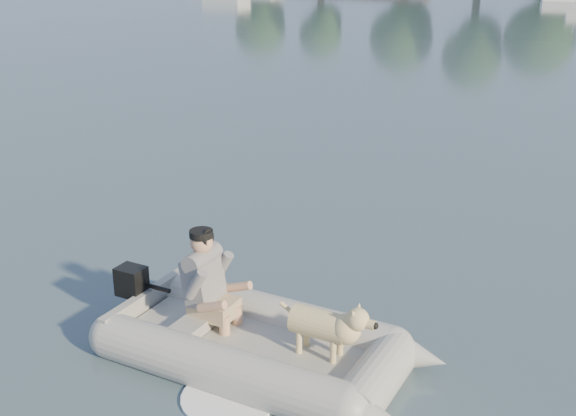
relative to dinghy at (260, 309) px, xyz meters
The scene contains 5 objects.
water 0.96m from the dinghy, behind, with size 160.00×160.00×0.00m, color slate.
dinghy is the anchor object (origin of this frame).
man 0.70m from the dinghy, behind, with size 0.70×0.60×1.05m, color slate, non-canonical shape.
dog 0.63m from the dinghy, ahead, with size 0.91×0.32×0.60m, color tan, non-canonical shape.
outboard_motor 1.64m from the dinghy, behind, with size 0.40×0.28×0.76m, color black, non-canonical shape.
Camera 1 is at (4.23, -5.20, 4.01)m, focal length 45.00 mm.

